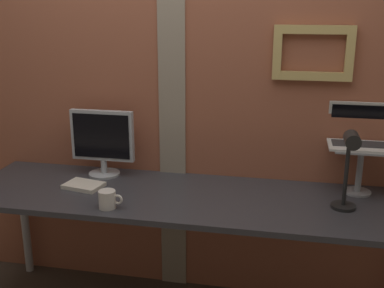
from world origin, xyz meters
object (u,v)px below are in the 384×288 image
at_px(desk_lamp, 349,162).
at_px(coffee_mug, 108,199).
at_px(laptop, 361,133).
at_px(monitor, 102,139).

height_order(desk_lamp, coffee_mug, desk_lamp).
distance_m(laptop, desk_lamp, 0.35).
xyz_separation_m(desk_lamp, coffee_mug, (-1.12, -0.18, -0.21)).
distance_m(desk_lamp, coffee_mug, 1.16).
relative_size(laptop, desk_lamp, 0.83).
bearing_deg(desk_lamp, coffee_mug, -170.97).
xyz_separation_m(laptop, desk_lamp, (-0.09, -0.33, -0.06)).
relative_size(desk_lamp, coffee_mug, 3.34).
relative_size(laptop, coffee_mug, 2.78).
relative_size(monitor, coffee_mug, 3.15).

